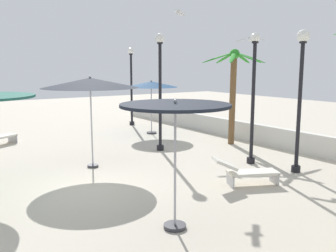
# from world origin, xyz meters

# --- Properties ---
(ground_plane) EXTENTS (56.00, 56.00, 0.00)m
(ground_plane) POSITION_xyz_m (0.00, 0.00, 0.00)
(ground_plane) COLOR beige
(boundary_wall) EXTENTS (25.20, 0.30, 0.82)m
(boundary_wall) POSITION_xyz_m (0.00, 8.45, 0.41)
(boundary_wall) COLOR silver
(boundary_wall) RESTS_ON ground_plane
(patio_umbrella_2) EXTENTS (2.61, 2.61, 2.63)m
(patio_umbrella_2) POSITION_xyz_m (-5.70, 5.80, 2.40)
(patio_umbrella_2) COLOR #333338
(patio_umbrella_2) RESTS_ON ground_plane
(patio_umbrella_3) EXTENTS (3.10, 3.10, 2.99)m
(patio_umbrella_3) POSITION_xyz_m (-1.51, 0.98, 2.76)
(patio_umbrella_3) COLOR #333338
(patio_umbrella_3) RESTS_ON ground_plane
(patio_umbrella_4) EXTENTS (2.18, 2.18, 2.66)m
(patio_umbrella_4) POSITION_xyz_m (3.82, 0.57, 2.38)
(patio_umbrella_4) COLOR #333338
(patio_umbrella_4) RESTS_ON ground_plane
(palm_tree_1) EXTENTS (2.87, 2.77, 4.00)m
(palm_tree_1) POSITION_xyz_m (-1.63, 7.35, 2.63)
(palm_tree_1) COLOR brown
(palm_tree_1) RESTS_ON ground_plane
(lamp_post_0) EXTENTS (0.38, 0.38, 4.38)m
(lamp_post_0) POSITION_xyz_m (2.59, 6.07, 2.74)
(lamp_post_0) COLOR black
(lamp_post_0) RESTS_ON ground_plane
(lamp_post_1) EXTENTS (0.37, 0.37, 4.52)m
(lamp_post_1) POSITION_xyz_m (-2.35, 4.17, 2.75)
(lamp_post_1) COLOR black
(lamp_post_1) RESTS_ON ground_plane
(lamp_post_2) EXTENTS (0.31, 0.31, 4.37)m
(lamp_post_2) POSITION_xyz_m (1.04, 5.69, 2.42)
(lamp_post_2) COLOR black
(lamp_post_2) RESTS_ON ground_plane
(lamp_post_3) EXTENTS (0.36, 0.36, 4.30)m
(lamp_post_3) POSITION_xyz_m (-8.63, 6.29, 2.58)
(lamp_post_3) COLOR black
(lamp_post_3) RESTS_ON ground_plane
(lounge_chair_0) EXTENTS (1.26, 1.91, 0.82)m
(lounge_chair_0) POSITION_xyz_m (2.63, 3.79, 0.40)
(lounge_chair_0) COLOR #B7B7BC
(lounge_chair_0) RESTS_ON ground_plane
(seagull_0) EXTENTS (0.73, 0.79, 0.14)m
(seagull_0) POSITION_xyz_m (-1.01, 4.14, 5.10)
(seagull_0) COLOR white
(seagull_2) EXTENTS (0.88, 0.75, 0.16)m
(seagull_2) POSITION_xyz_m (-0.23, 6.77, 4.27)
(seagull_2) COLOR white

